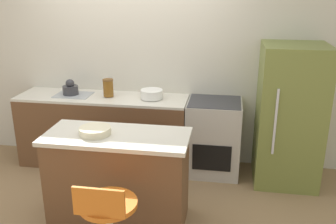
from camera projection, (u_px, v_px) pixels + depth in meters
name	position (u px, v px, depth m)	size (l,w,h in m)	color
ground_plane	(123.00, 176.00, 4.55)	(14.00, 14.00, 0.00)	#8E704C
wall_back	(132.00, 60.00, 4.71)	(8.00, 0.06, 2.60)	beige
back_counter	(104.00, 130.00, 4.74)	(2.11, 0.58, 0.91)	brown
kitchen_island	(119.00, 178.00, 3.58)	(1.34, 0.61, 0.90)	brown
oven_range	(213.00, 137.00, 4.52)	(0.64, 0.59, 0.91)	#B7B2A8
refrigerator	(289.00, 115.00, 4.22)	(0.70, 0.73, 1.60)	olive
stool_chair	(108.00, 223.00, 2.94)	(0.46, 0.46, 0.83)	#B7B7BC
kettle	(70.00, 89.00, 4.63)	(0.19, 0.19, 0.19)	#333338
mixing_bowl	(152.00, 94.00, 4.48)	(0.27, 0.27, 0.11)	white
canister_jar	(108.00, 88.00, 4.54)	(0.13, 0.13, 0.21)	brown
fruit_bowl	(95.00, 131.00, 3.43)	(0.29, 0.29, 0.07)	beige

